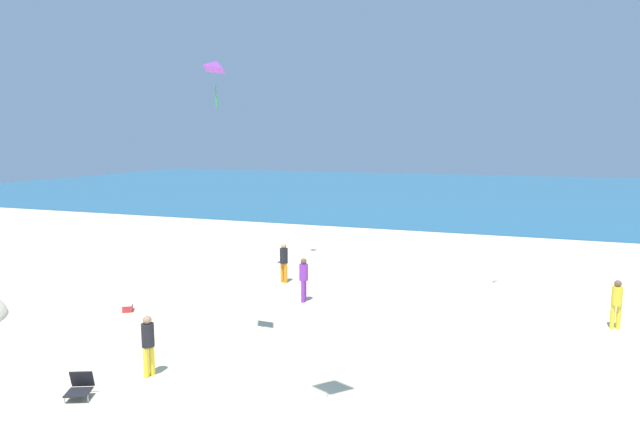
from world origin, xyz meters
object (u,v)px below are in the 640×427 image
person_2 (284,260)px  person_3 (617,301)px  beach_chair_far_left (80,386)px  cooler_box (128,307)px  person_0 (304,277)px  person_1 (148,341)px  kite_purple (216,66)px

person_2 → person_3: bearing=-80.4°
beach_chair_far_left → cooler_box: bearing=-173.4°
person_0 → person_1: person_0 is taller
person_2 → person_1: bearing=-160.2°
cooler_box → person_0: 6.19m
beach_chair_far_left → cooler_box: beach_chair_far_left is taller
cooler_box → person_1: person_1 is taller
person_3 → person_1: bearing=-65.1°
beach_chair_far_left → person_1: person_1 is taller
beach_chair_far_left → person_3: 15.42m
person_3 → kite_purple: size_ratio=1.28×
cooler_box → kite_purple: 9.43m
person_0 → kite_purple: bearing=84.5°
person_0 → person_2: 2.83m
beach_chair_far_left → cooler_box: 6.40m
person_1 → kite_purple: bearing=73.3°
cooler_box → person_2: bearing=56.3°
beach_chair_far_left → person_2: bearing=154.7°
beach_chair_far_left → person_1: (0.78, 1.47, 0.63)m
person_1 → person_0: bearing=95.4°
cooler_box → person_0: size_ratio=0.33×
person_0 → person_2: size_ratio=0.97×
cooler_box → person_3: size_ratio=0.34×
beach_chair_far_left → person_3: size_ratio=0.48×
cooler_box → person_3: (15.50, 3.75, 0.76)m
beach_chair_far_left → cooler_box: size_ratio=1.39×
cooler_box → person_1: bearing=-45.5°
cooler_box → kite_purple: (5.09, -2.32, 7.58)m
beach_chair_far_left → person_0: person_0 is taller
beach_chair_far_left → person_2: 10.88m
person_1 → beach_chair_far_left: bearing=-102.1°
kite_purple → cooler_box: bearing=155.5°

